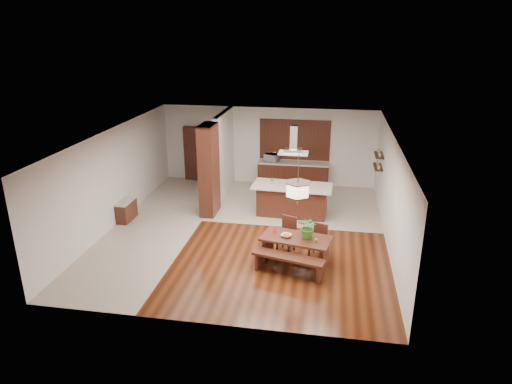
% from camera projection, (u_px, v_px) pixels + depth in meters
% --- Properties ---
extents(room_shell, '(9.00, 9.04, 2.92)m').
position_uv_depth(room_shell, '(245.00, 164.00, 12.74)').
color(room_shell, '#39180A').
rests_on(room_shell, ground).
extents(tile_hallway, '(2.50, 9.00, 0.01)m').
position_uv_depth(tile_hallway, '(157.00, 225.00, 13.88)').
color(tile_hallway, '#C2B3A2').
rests_on(tile_hallway, ground).
extents(tile_kitchen, '(5.50, 4.00, 0.01)m').
position_uv_depth(tile_kitchen, '(296.00, 203.00, 15.57)').
color(tile_kitchen, '#C2B3A2').
rests_on(tile_kitchen, ground).
extents(soffit_band, '(8.00, 9.00, 0.02)m').
position_uv_depth(soffit_band, '(245.00, 135.00, 12.46)').
color(soffit_band, '#3D1B0F').
rests_on(soffit_band, room_shell).
extents(partition_pier, '(0.45, 1.00, 2.90)m').
position_uv_depth(partition_pier, '(209.00, 170.00, 14.28)').
color(partition_pier, black).
rests_on(partition_pier, ground).
extents(partition_stub, '(0.18, 2.40, 2.90)m').
position_uv_depth(partition_stub, '(224.00, 153.00, 16.23)').
color(partition_stub, silver).
rests_on(partition_stub, ground).
extents(hallway_console, '(0.37, 0.88, 0.63)m').
position_uv_depth(hallway_console, '(126.00, 211.00, 14.12)').
color(hallway_console, black).
rests_on(hallway_console, ground).
extents(hallway_doorway, '(1.10, 0.20, 2.10)m').
position_uv_depth(hallway_doorway, '(198.00, 154.00, 17.59)').
color(hallway_doorway, black).
rests_on(hallway_doorway, ground).
extents(rear_counter, '(2.60, 0.62, 0.95)m').
position_uv_depth(rear_counter, '(293.00, 175.00, 17.02)').
color(rear_counter, black).
rests_on(rear_counter, ground).
extents(kitchen_window, '(2.60, 0.08, 1.50)m').
position_uv_depth(kitchen_window, '(295.00, 140.00, 16.82)').
color(kitchen_window, '#94582C').
rests_on(kitchen_window, room_shell).
extents(shelf_lower, '(0.26, 0.90, 0.04)m').
position_uv_depth(shelf_lower, '(378.00, 167.00, 14.77)').
color(shelf_lower, black).
rests_on(shelf_lower, room_shell).
extents(shelf_upper, '(0.26, 0.90, 0.04)m').
position_uv_depth(shelf_upper, '(379.00, 155.00, 14.63)').
color(shelf_upper, black).
rests_on(shelf_upper, room_shell).
extents(dining_table, '(1.86, 1.19, 0.72)m').
position_uv_depth(dining_table, '(296.00, 244.00, 11.48)').
color(dining_table, black).
rests_on(dining_table, ground).
extents(dining_bench, '(1.82, 0.82, 0.50)m').
position_uv_depth(dining_bench, '(288.00, 265.00, 11.03)').
color(dining_bench, black).
rests_on(dining_bench, ground).
extents(dining_chair_left, '(0.54, 0.54, 0.95)m').
position_uv_depth(dining_chair_left, '(286.00, 235.00, 12.10)').
color(dining_chair_left, black).
rests_on(dining_chair_left, ground).
extents(dining_chair_right, '(0.50, 0.50, 0.88)m').
position_uv_depth(dining_chair_right, '(318.00, 241.00, 11.82)').
color(dining_chair_right, black).
rests_on(dining_chair_right, ground).
extents(pendant_lantern, '(0.64, 0.64, 1.31)m').
position_uv_depth(pendant_lantern, '(298.00, 180.00, 10.89)').
color(pendant_lantern, beige).
rests_on(pendant_lantern, room_shell).
extents(foliage_plant, '(0.65, 0.62, 0.58)m').
position_uv_depth(foliage_plant, '(308.00, 227.00, 11.28)').
color(foliage_plant, '#356D24').
rests_on(foliage_plant, dining_table).
extents(fruit_bowl, '(0.32, 0.32, 0.06)m').
position_uv_depth(fruit_bowl, '(286.00, 235.00, 11.44)').
color(fruit_bowl, beige).
rests_on(fruit_bowl, dining_table).
extents(napkin_cone, '(0.13, 0.13, 0.20)m').
position_uv_depth(napkin_cone, '(275.00, 229.00, 11.64)').
color(napkin_cone, red).
rests_on(napkin_cone, dining_table).
extents(gold_ornament, '(0.09, 0.09, 0.10)m').
position_uv_depth(gold_ornament, '(316.00, 241.00, 11.12)').
color(gold_ornament, gold).
rests_on(gold_ornament, dining_table).
extents(kitchen_island, '(2.52, 1.20, 1.02)m').
position_uv_depth(kitchen_island, '(292.00, 200.00, 14.43)').
color(kitchen_island, black).
rests_on(kitchen_island, ground).
extents(range_hood, '(0.90, 0.55, 0.87)m').
position_uv_depth(range_hood, '(294.00, 140.00, 13.77)').
color(range_hood, silver).
rests_on(range_hood, room_shell).
extents(island_cup, '(0.15, 0.15, 0.09)m').
position_uv_depth(island_cup, '(304.00, 185.00, 14.08)').
color(island_cup, white).
rests_on(island_cup, kitchen_island).
extents(microwave, '(0.62, 0.54, 0.29)m').
position_uv_depth(microwave, '(272.00, 158.00, 16.94)').
color(microwave, silver).
rests_on(microwave, rear_counter).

